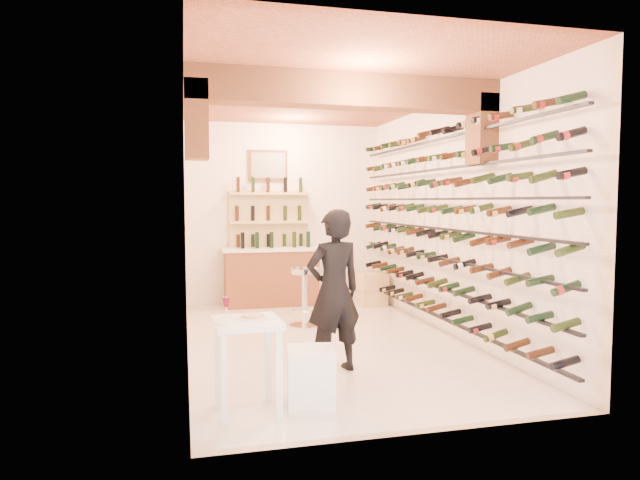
% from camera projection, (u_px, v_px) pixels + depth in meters
% --- Properties ---
extents(ground, '(6.00, 6.00, 0.00)m').
position_uv_depth(ground, '(325.00, 341.00, 7.27)').
color(ground, beige).
rests_on(ground, ground).
extents(room_shell, '(3.52, 6.02, 3.21)m').
position_uv_depth(room_shell, '(331.00, 166.00, 6.86)').
color(room_shell, white).
rests_on(room_shell, ground).
extents(wine_rack, '(0.32, 5.70, 2.56)m').
position_uv_depth(wine_rack, '(435.00, 221.00, 7.53)').
color(wine_rack, black).
rests_on(wine_rack, ground).
extents(back_counter, '(1.70, 0.62, 1.29)m').
position_uv_depth(back_counter, '(271.00, 275.00, 9.73)').
color(back_counter, brown).
rests_on(back_counter, ground).
extents(back_shelving, '(1.40, 0.31, 2.73)m').
position_uv_depth(back_shelving, '(269.00, 238.00, 9.92)').
color(back_shelving, tan).
rests_on(back_shelving, ground).
extents(tasting_table, '(0.59, 0.59, 0.98)m').
position_uv_depth(tasting_table, '(247.00, 336.00, 4.77)').
color(tasting_table, white).
rests_on(tasting_table, ground).
extents(white_stool, '(0.47, 0.47, 0.51)m').
position_uv_depth(white_stool, '(311.00, 377.00, 4.97)').
color(white_stool, white).
rests_on(white_stool, ground).
extents(person, '(0.72, 0.55, 1.74)m').
position_uv_depth(person, '(334.00, 291.00, 5.92)').
color(person, black).
rests_on(person, ground).
extents(chrome_barstool, '(0.44, 0.44, 0.86)m').
position_uv_depth(chrome_barstool, '(305.00, 293.00, 8.05)').
color(chrome_barstool, silver).
rests_on(chrome_barstool, ground).
extents(crate_lower, '(0.49, 0.36, 0.28)m').
position_uv_depth(crate_lower, '(372.00, 297.00, 9.73)').
color(crate_lower, '#E7BC7F').
rests_on(crate_lower, ground).
extents(crate_upper, '(0.54, 0.41, 0.29)m').
position_uv_depth(crate_upper, '(372.00, 281.00, 9.71)').
color(crate_upper, '#E7BC7F').
rests_on(crate_upper, crate_lower).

